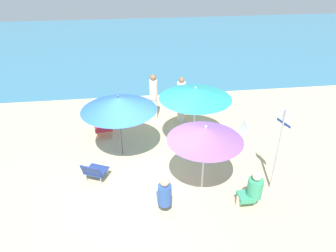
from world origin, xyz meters
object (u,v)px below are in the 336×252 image
(umbrella_purple, at_px, (205,134))
(beach_chair_a, at_px, (94,171))
(person_d, at_px, (181,99))
(person_a, at_px, (253,189))
(umbrella_blue, at_px, (118,104))
(beach_chair_b, at_px, (103,124))
(umbrella_teal, at_px, (195,93))
(person_b, at_px, (164,194))
(beach_chair_c, at_px, (238,132))
(person_c, at_px, (154,97))
(warning_sign, at_px, (280,141))

(umbrella_purple, bearing_deg, beach_chair_a, 167.38)
(person_d, bearing_deg, person_a, -123.82)
(umbrella_blue, distance_m, beach_chair_a, 1.87)
(beach_chair_b, bearing_deg, person_a, 35.33)
(umbrella_teal, distance_m, person_b, 3.10)
(beach_chair_c, bearing_deg, beach_chair_b, -4.62)
(umbrella_teal, relative_size, person_c, 1.24)
(person_a, relative_size, person_c, 0.57)
(person_a, bearing_deg, beach_chair_a, -20.14)
(beach_chair_a, height_order, beach_chair_b, beach_chair_b)
(umbrella_teal, height_order, warning_sign, warning_sign)
(umbrella_purple, height_order, beach_chair_c, umbrella_purple)
(umbrella_purple, height_order, beach_chair_a, umbrella_purple)
(umbrella_teal, xyz_separation_m, person_c, (-1.03, 1.80, -0.86))
(beach_chair_b, bearing_deg, person_c, 106.57)
(beach_chair_a, height_order, beach_chair_c, beach_chair_c)
(umbrella_teal, distance_m, person_d, 1.79)
(umbrella_teal, bearing_deg, person_a, -73.12)
(person_a, height_order, warning_sign, warning_sign)
(umbrella_teal, bearing_deg, person_c, 119.73)
(beach_chair_b, distance_m, person_a, 5.12)
(umbrella_blue, height_order, person_b, umbrella_blue)
(beach_chair_b, height_order, person_a, person_a)
(beach_chair_a, bearing_deg, beach_chair_c, -46.93)
(beach_chair_b, bearing_deg, umbrella_teal, 61.35)
(beach_chair_c, relative_size, warning_sign, 0.31)
(person_b, bearing_deg, umbrella_blue, 21.01)
(beach_chair_c, distance_m, warning_sign, 2.47)
(umbrella_blue, xyz_separation_m, warning_sign, (3.66, -1.99, -0.22))
(umbrella_blue, xyz_separation_m, person_a, (2.95, -2.49, -1.14))
(beach_chair_c, relative_size, person_c, 0.41)
(umbrella_purple, height_order, person_d, umbrella_purple)
(person_c, relative_size, warning_sign, 0.75)
(umbrella_blue, height_order, beach_chair_b, umbrella_blue)
(person_a, bearing_deg, warning_sign, -144.62)
(umbrella_teal, relative_size, warning_sign, 0.93)
(beach_chair_c, height_order, person_c, person_c)
(warning_sign, bearing_deg, person_a, -159.87)
(person_d, relative_size, warning_sign, 0.73)
(umbrella_blue, xyz_separation_m, umbrella_purple, (1.96, -1.74, -0.05))
(umbrella_purple, xyz_separation_m, person_d, (0.05, 3.49, -0.75))
(umbrella_teal, xyz_separation_m, beach_chair_c, (1.41, 0.03, -1.38))
(umbrella_purple, relative_size, beach_chair_b, 2.65)
(beach_chair_c, distance_m, person_d, 2.22)
(umbrella_purple, distance_m, person_c, 3.90)
(beach_chair_b, xyz_separation_m, beach_chair_c, (4.14, -0.97, -0.03))
(beach_chair_b, bearing_deg, beach_chair_c, 68.33)
(umbrella_purple, relative_size, beach_chair_c, 2.63)
(umbrella_teal, distance_m, warning_sign, 2.68)
(beach_chair_a, xyz_separation_m, beach_chair_c, (4.25, 1.38, -0.01))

